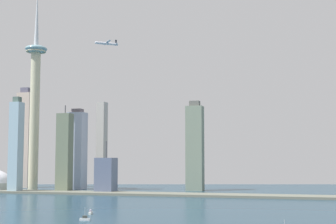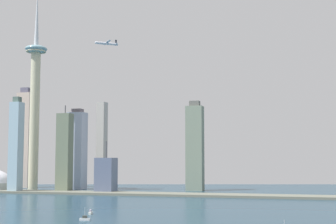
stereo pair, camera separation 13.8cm
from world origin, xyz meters
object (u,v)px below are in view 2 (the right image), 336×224
skyscraper_0 (16,146)px  skyscraper_9 (24,139)px  skyscraper_6 (195,147)px  airplane (106,43)px  skyscraper_2 (77,150)px  skyscraper_4 (64,153)px  skyscraper_7 (106,175)px  boat_1 (90,213)px  observation_tower (35,95)px  skyscraper_5 (102,146)px  boat_0 (85,219)px

skyscraper_0 → skyscraper_9: size_ratio=0.81×
skyscraper_6 → airplane: (-104.78, -120.08, 148.59)m
skyscraper_2 → skyscraper_4: (18.29, -80.73, -5.67)m
skyscraper_6 → skyscraper_7: skyscraper_6 is taller
skyscraper_0 → boat_1: bearing=-46.2°
observation_tower → skyscraper_2: 115.14m
observation_tower → boat_1: size_ratio=38.85×
skyscraper_4 → observation_tower: bearing=160.3°
observation_tower → airplane: (143.52, -50.71, 64.52)m
skyscraper_0 → skyscraper_2: (47.94, 108.27, -3.97)m
skyscraper_4 → skyscraper_6: (181.94, 93.08, 9.32)m
skyscraper_4 → airplane: airplane is taller
skyscraper_5 → boat_0: skyscraper_5 is taller
skyscraper_4 → boat_1: skyscraper_4 is taller
skyscraper_4 → boat_0: size_ratio=12.35×
skyscraper_0 → airplane: (143.40, 0.55, 148.28)m
skyscraper_0 → boat_0: 379.92m
skyscraper_7 → skyscraper_9: size_ratio=0.43×
observation_tower → skyscraper_0: (0.12, -51.25, -83.76)m
boat_1 → skyscraper_2: bearing=-166.1°
skyscraper_0 → boat_0: bearing=-49.3°
skyscraper_4 → boat_1: bearing=-58.6°
boat_0 → boat_1: 46.33m
skyscraper_2 → skyscraper_5: size_ratio=0.95×
skyscraper_9 → boat_0: skyscraper_9 is taller
skyscraper_2 → boat_0: 442.51m
skyscraper_2 → skyscraper_9: bearing=173.0°
skyscraper_0 → skyscraper_7: bearing=11.6°
skyscraper_5 → boat_1: bearing=-68.7°
skyscraper_0 → skyscraper_5: (101.15, 88.61, 1.78)m
skyscraper_0 → skyscraper_4: (66.23, 27.54, -9.64)m
skyscraper_5 → airplane: airplane is taller
boat_0 → airplane: size_ratio=0.36×
observation_tower → skyscraper_5: bearing=20.2°
skyscraper_5 → skyscraper_7: 82.73m
skyscraper_5 → boat_1: 358.90m
boat_1 → skyscraper_7: bearing=-174.1°
skyscraper_2 → skyscraper_7: bearing=-43.1°
skyscraper_0 → skyscraper_5: bearing=41.2°
boat_0 → skyscraper_9: bearing=-65.5°
skyscraper_6 → airplane: bearing=-131.1°
skyscraper_4 → skyscraper_2: bearing=102.8°
skyscraper_7 → skyscraper_9: 223.91m
skyscraper_6 → skyscraper_7: 153.32m
skyscraper_5 → boat_1: (128.05, -328.00, -69.46)m
skyscraper_4 → skyscraper_9: skyscraper_9 is taller
observation_tower → skyscraper_2: (48.06, 57.02, -87.73)m
skyscraper_2 → boat_0: (195.89, -391.62, -63.82)m
skyscraper_9 → boat_1: size_ratio=20.66×
skyscraper_2 → airplane: size_ratio=4.51×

